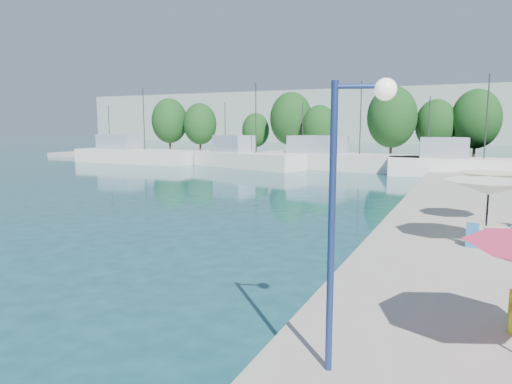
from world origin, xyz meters
The scene contains 18 objects.
quay_far centered at (-8.00, 67.00, 0.30)m, with size 90.00×16.00×0.60m, color #9F988F.
hill_west centered at (-30.00, 160.00, 8.00)m, with size 180.00×40.00×16.00m, color #92A096.
trawler_01 centered at (-31.88, 54.72, 1.07)m, with size 17.51×4.83×10.20m.
trawler_02 centered at (-14.97, 54.83, 1.07)m, with size 15.45×8.44×10.20m.
trawler_03 centered at (-4.19, 57.21, 1.07)m, with size 21.06×8.34×10.20m.
trawler_04 centered at (8.92, 54.70, 1.07)m, with size 14.97×5.32×10.20m.
tree_01 centered at (-37.61, 71.44, 5.83)m, with size 6.12×6.12×9.06m.
tree_02 centered at (-31.38, 71.30, 5.29)m, with size 5.49×5.49×8.13m.
tree_03 centered at (-21.37, 71.73, 4.28)m, with size 4.32×4.32×6.39m.
tree_04 centered at (-14.88, 70.30, 5.99)m, with size 6.31×6.31×9.35m.
tree_05 centered at (-9.95, 68.55, 4.80)m, with size 4.91×4.91×7.27m.
tree_06 centered at (0.04, 68.03, 6.08)m, with size 6.42×6.42×9.50m.
tree_07 centered at (5.23, 71.22, 5.13)m, with size 5.30×5.30×7.85m.
tree_08 centered at (10.02, 71.38, 5.82)m, with size 6.11×6.11×9.05m.
umbrella_white centered at (10.10, 23.66, 2.73)m, with size 3.10×3.10×2.38m.
umbrella_cream centered at (10.28, 28.31, 2.59)m, with size 2.66×2.66×2.25m.
cafe_table_02 centered at (10.38, 23.49, 0.89)m, with size 1.82×0.70×0.76m.
street_lamp centered at (7.65, 13.31, 4.09)m, with size 1.00×0.49×5.03m.
Camera 1 is at (9.37, 5.83, 4.86)m, focal length 32.00 mm.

